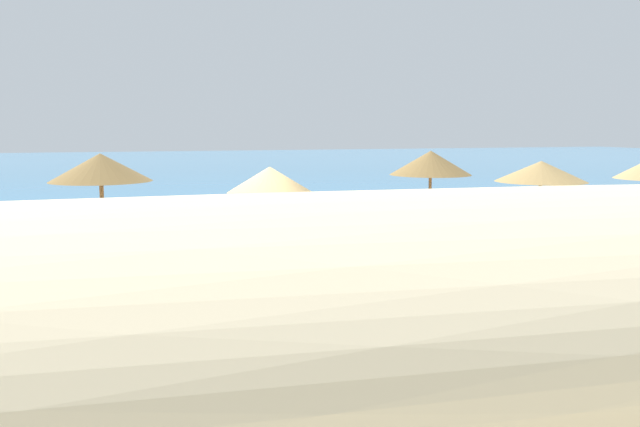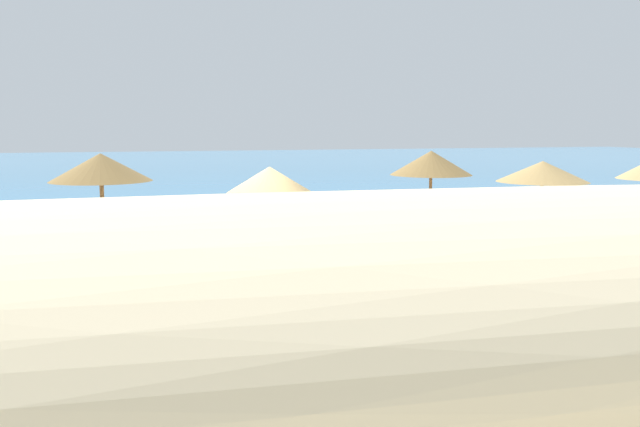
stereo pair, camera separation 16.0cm
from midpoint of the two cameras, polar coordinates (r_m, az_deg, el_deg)
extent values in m
plane|color=beige|center=(14.90, -6.13, -5.77)|extent=(160.00, 160.00, 0.00)
cube|color=teal|center=(59.26, -14.35, 4.02)|extent=(160.00, 73.93, 0.01)
ellipsoid|color=beige|center=(7.70, 8.84, -8.14)|extent=(54.92, 9.05, 2.71)
cylinder|color=brown|center=(15.66, -18.17, -1.06)|extent=(0.10, 0.10, 2.36)
cone|color=olive|center=(15.52, -18.38, 3.87)|extent=(2.28, 2.28, 0.63)
cylinder|color=brown|center=(15.55, -4.10, -1.34)|extent=(0.10, 0.10, 2.05)
cone|color=tan|center=(15.41, -4.14, 2.99)|extent=(2.03, 2.03, 0.61)
cylinder|color=brown|center=(16.87, 9.87, -0.17)|extent=(0.08, 0.08, 2.38)
cone|color=olive|center=(16.74, 9.98, 4.40)|extent=(2.07, 2.07, 0.61)
cylinder|color=brown|center=(19.17, 19.00, -0.01)|extent=(0.10, 0.10, 2.07)
cone|color=#9E7F4C|center=(19.06, 19.15, 3.50)|extent=(2.51, 2.51, 0.58)
cube|color=yellow|center=(18.49, 23.01, -2.57)|extent=(1.42, 0.82, 0.07)
cube|color=yellow|center=(18.91, 24.31, -1.32)|extent=(0.31, 0.64, 0.72)
cylinder|color=silver|center=(18.27, 21.20, -3.23)|extent=(0.04, 0.04, 0.33)
cylinder|color=silver|center=(17.93, 22.42, -3.49)|extent=(0.04, 0.04, 0.33)
cylinder|color=silver|center=(19.11, 23.51, -2.89)|extent=(0.04, 0.04, 0.33)
cylinder|color=silver|center=(18.79, 24.71, -3.13)|extent=(0.04, 0.04, 0.33)
camera|label=1|loc=(0.08, -89.71, 0.04)|focal=36.52mm
camera|label=2|loc=(0.08, 90.29, -0.04)|focal=36.52mm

